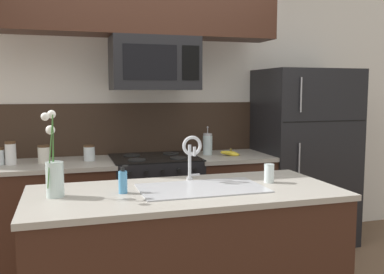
# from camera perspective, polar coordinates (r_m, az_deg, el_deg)

# --- Properties ---
(rear_partition) EXTENTS (5.20, 0.10, 2.60)m
(rear_partition) POSITION_cam_1_polar(r_m,az_deg,el_deg) (4.21, -2.11, 3.39)
(rear_partition) COLOR silver
(rear_partition) RESTS_ON ground
(splash_band) EXTENTS (3.46, 0.01, 0.48)m
(splash_band) POSITION_cam_1_polar(r_m,az_deg,el_deg) (4.10, -5.96, 1.18)
(splash_band) COLOR #332319
(splash_band) RESTS_ON rear_partition
(back_counter_left) EXTENTS (1.04, 0.65, 0.91)m
(back_counter_left) POSITION_cam_1_polar(r_m,az_deg,el_deg) (3.84, -18.16, -10.00)
(back_counter_left) COLOR #381E14
(back_counter_left) RESTS_ON ground
(back_counter_right) EXTENTS (0.71, 0.65, 0.91)m
(back_counter_right) POSITION_cam_1_polar(r_m,az_deg,el_deg) (4.11, 5.06, -8.61)
(back_counter_right) COLOR #381E14
(back_counter_right) RESTS_ON ground
(stove_range) EXTENTS (0.76, 0.64, 0.93)m
(stove_range) POSITION_cam_1_polar(r_m,az_deg,el_deg) (3.91, -4.93, -9.32)
(stove_range) COLOR black
(stove_range) RESTS_ON ground
(microwave) EXTENTS (0.74, 0.40, 0.45)m
(microwave) POSITION_cam_1_polar(r_m,az_deg,el_deg) (3.75, -5.05, 9.69)
(microwave) COLOR black
(refrigerator) EXTENTS (0.89, 0.74, 1.71)m
(refrigerator) POSITION_cam_1_polar(r_m,az_deg,el_deg) (4.40, 14.58, -2.52)
(refrigerator) COLOR black
(refrigerator) RESTS_ON ground
(storage_jar_medium) EXTENTS (0.09, 0.09, 0.19)m
(storage_jar_medium) POSITION_cam_1_polar(r_m,az_deg,el_deg) (3.76, -23.03, -1.98)
(storage_jar_medium) COLOR silver
(storage_jar_medium) RESTS_ON back_counter_left
(storage_jar_short) EXTENTS (0.10, 0.10, 0.15)m
(storage_jar_short) POSITION_cam_1_polar(r_m,az_deg,el_deg) (3.76, -19.14, -2.17)
(storage_jar_short) COLOR silver
(storage_jar_short) RESTS_ON back_counter_left
(storage_jar_squat) EXTENTS (0.10, 0.10, 0.13)m
(storage_jar_squat) POSITION_cam_1_polar(r_m,az_deg,el_deg) (3.76, -13.54, -2.09)
(storage_jar_squat) COLOR silver
(storage_jar_squat) RESTS_ON back_counter_left
(banana_bunch) EXTENTS (0.19, 0.15, 0.08)m
(banana_bunch) POSITION_cam_1_polar(r_m,az_deg,el_deg) (3.96, 5.19, -2.17)
(banana_bunch) COLOR yellow
(banana_bunch) RESTS_ON back_counter_right
(french_press) EXTENTS (0.09, 0.09, 0.27)m
(french_press) POSITION_cam_1_polar(r_m,az_deg,el_deg) (3.99, 2.09, -0.95)
(french_press) COLOR silver
(french_press) RESTS_ON back_counter_right
(island_counter) EXTENTS (1.87, 0.83, 0.91)m
(island_counter) POSITION_cam_1_polar(r_m,az_deg,el_deg) (2.75, -0.86, -16.33)
(island_counter) COLOR #381E14
(island_counter) RESTS_ON ground
(kitchen_sink) EXTENTS (0.76, 0.44, 0.16)m
(kitchen_sink) POSITION_cam_1_polar(r_m,az_deg,el_deg) (2.65, 1.30, -8.36)
(kitchen_sink) COLOR #ADAFB5
(kitchen_sink) RESTS_ON island_counter
(sink_faucet) EXTENTS (0.14, 0.14, 0.31)m
(sink_faucet) POSITION_cam_1_polar(r_m,az_deg,el_deg) (2.80, -0.05, -2.00)
(sink_faucet) COLOR #B7BABF
(sink_faucet) RESTS_ON island_counter
(dish_soap_bottle) EXTENTS (0.06, 0.05, 0.16)m
(dish_soap_bottle) POSITION_cam_1_polar(r_m,az_deg,el_deg) (2.54, -9.20, -5.90)
(dish_soap_bottle) COLOR #4C93C6
(dish_soap_bottle) RESTS_ON island_counter
(drinking_glass) EXTENTS (0.07, 0.07, 0.12)m
(drinking_glass) POSITION_cam_1_polar(r_m,az_deg,el_deg) (2.84, 10.24, -4.78)
(drinking_glass) COLOR silver
(drinking_glass) RESTS_ON island_counter
(flower_vase) EXTENTS (0.11, 0.13, 0.49)m
(flower_vase) POSITION_cam_1_polar(r_m,az_deg,el_deg) (2.53, -17.89, -4.79)
(flower_vase) COLOR silver
(flower_vase) RESTS_ON island_counter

